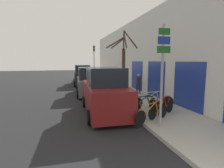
# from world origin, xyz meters

# --- Properties ---
(ground_plane) EXTENTS (80.00, 80.00, 0.00)m
(ground_plane) POSITION_xyz_m (0.00, 11.20, 0.00)
(ground_plane) COLOR black
(sidewalk_curb) EXTENTS (3.20, 32.00, 0.15)m
(sidewalk_curb) POSITION_xyz_m (2.60, 14.00, 0.07)
(sidewalk_curb) COLOR #9E9B93
(sidewalk_curb) RESTS_ON ground
(building_facade) EXTENTS (0.23, 32.00, 6.50)m
(building_facade) POSITION_xyz_m (4.35, 13.89, 3.22)
(building_facade) COLOR silver
(building_facade) RESTS_ON ground
(signpost) EXTENTS (0.56, 0.11, 3.92)m
(signpost) POSITION_xyz_m (1.48, 4.01, 2.36)
(signpost) COLOR #939399
(signpost) RESTS_ON sidewalk_curb
(bicycle_0) EXTENTS (1.92, 0.88, 0.83)m
(bicycle_0) POSITION_xyz_m (1.47, 4.64, 0.51)
(bicycle_0) COLOR black
(bicycle_0) RESTS_ON sidewalk_curb
(bicycle_1) EXTENTS (1.93, 1.13, 0.90)m
(bicycle_1) POSITION_xyz_m (2.25, 5.19, 0.53)
(bicycle_1) COLOR black
(bicycle_1) RESTS_ON sidewalk_curb
(bicycle_2) EXTENTS (2.22, 0.52, 0.89)m
(bicycle_2) POSITION_xyz_m (1.53, 5.73, 0.53)
(bicycle_2) COLOR black
(bicycle_2) RESTS_ON sidewalk_curb
(bicycle_3) EXTENTS (1.85, 0.95, 0.83)m
(bicycle_3) POSITION_xyz_m (1.80, 6.14, 0.51)
(bicycle_3) COLOR black
(bicycle_3) RESTS_ON sidewalk_curb
(bicycle_4) EXTENTS (2.43, 0.47, 0.98)m
(bicycle_4) POSITION_xyz_m (2.31, 6.29, 0.57)
(bicycle_4) COLOR black
(bicycle_4) RESTS_ON sidewalk_curb
(parked_car_0) EXTENTS (2.20, 4.78, 2.40)m
(parked_car_0) POSITION_xyz_m (-0.15, 6.76, 1.09)
(parked_car_0) COLOR maroon
(parked_car_0) RESTS_ON ground
(parked_car_1) EXTENTS (2.22, 4.60, 2.21)m
(parked_car_1) POSITION_xyz_m (-0.21, 12.08, 1.00)
(parked_car_1) COLOR #51565B
(parked_car_1) RESTS_ON ground
(parked_car_2) EXTENTS (2.11, 4.85, 2.25)m
(parked_car_2) POSITION_xyz_m (-0.17, 18.23, 1.03)
(parked_car_2) COLOR black
(parked_car_2) RESTS_ON ground
(pedestrian_near) EXTENTS (0.41, 0.35, 1.57)m
(pedestrian_near) POSITION_xyz_m (3.45, 10.65, 1.06)
(pedestrian_near) COLOR #1E2338
(pedestrian_near) RESTS_ON sidewalk_curb
(street_tree) EXTENTS (1.86, 1.97, 4.40)m
(street_tree) POSITION_xyz_m (1.38, 8.29, 2.30)
(street_tree) COLOR #3D2D23
(street_tree) RESTS_ON sidewalk_curb
(traffic_light) EXTENTS (0.20, 0.30, 4.50)m
(traffic_light) POSITION_xyz_m (1.41, 19.46, 3.03)
(traffic_light) COLOR #939399
(traffic_light) RESTS_ON sidewalk_curb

